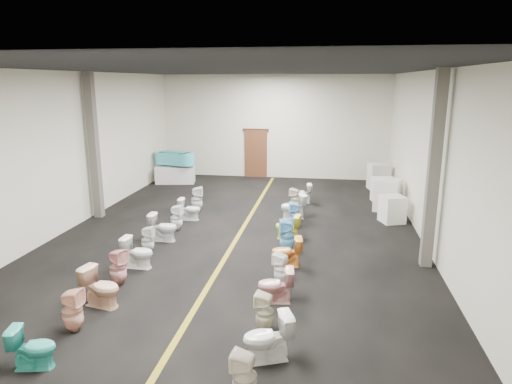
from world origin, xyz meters
TOP-DOWN VIEW (x-y plane):
  - floor at (0.00, 0.00)m, footprint 16.00×16.00m
  - ceiling at (0.00, 0.00)m, footprint 16.00×16.00m
  - wall_back at (0.00, 8.00)m, footprint 10.00×0.00m
  - wall_front at (0.00, -8.00)m, footprint 10.00×0.00m
  - wall_left at (-5.00, 0.00)m, footprint 0.00×16.00m
  - wall_right at (5.00, 0.00)m, footprint 0.00×16.00m
  - aisle_stripe at (0.00, 0.00)m, footprint 0.12×15.60m
  - back_door at (-0.80, 7.94)m, footprint 1.00×0.10m
  - door_frame at (-0.80, 7.95)m, footprint 1.15×0.08m
  - column_left at (-4.75, 1.00)m, footprint 0.25×0.25m
  - column_right at (4.75, -1.50)m, footprint 0.25×0.25m
  - display_table at (-3.98, 6.18)m, footprint 1.73×1.10m
  - bathtub at (-3.98, 6.18)m, footprint 1.82×0.98m
  - appliance_crate_a at (4.40, 1.86)m, footprint 0.82×0.82m
  - appliance_crate_b at (4.40, 3.18)m, footprint 0.98×0.98m
  - appliance_crate_c at (4.40, 4.30)m, footprint 0.86×0.86m
  - appliance_crate_d at (4.40, 6.30)m, footprint 0.85×0.85m
  - toilet_left_0 at (-1.86, -6.55)m, footprint 0.73×0.51m
  - toilet_left_1 at (-1.84, -5.49)m, footprint 0.36×0.35m
  - toilet_left_2 at (-1.79, -4.56)m, footprint 0.84×0.58m
  - toilet_left_3 at (-1.90, -3.61)m, footprint 0.47×0.47m
  - toilet_left_4 at (-1.86, -2.69)m, footprint 0.74×0.44m
  - toilet_left_5 at (-1.99, -1.78)m, footprint 0.33×0.32m
  - toilet_left_6 at (-1.92, -0.85)m, footprint 0.76×0.45m
  - toilet_left_7 at (-1.87, 0.08)m, footprint 0.37×0.36m
  - toilet_left_8 at (-1.79, 1.12)m, footprint 0.68×0.40m
  - toilet_left_9 at (-1.84, 2.06)m, footprint 0.45×0.44m
  - toilet_right_0 at (1.41, -6.77)m, footprint 0.38×0.37m
  - toilet_right_1 at (1.59, -5.82)m, footprint 0.87×0.68m
  - toilet_right_2 at (1.42, -4.95)m, footprint 0.37×0.36m
  - toilet_right_3 at (1.49, -3.89)m, footprint 0.74×0.48m
  - toilet_right_4 at (1.51, -3.06)m, footprint 0.42×0.42m
  - toilet_right_5 at (1.54, -2.09)m, footprint 0.75×0.51m
  - toilet_right_6 at (1.46, -1.12)m, footprint 0.46×0.45m
  - toilet_right_7 at (1.38, -0.18)m, footprint 0.72×0.46m
  - toilet_right_8 at (1.51, 0.88)m, footprint 0.40×0.40m
  - toilet_right_9 at (1.38, 1.73)m, footprint 0.88×0.68m
  - toilet_right_10 at (1.37, 2.77)m, footprint 0.42×0.42m
  - toilet_right_11 at (1.53, 3.69)m, footprint 0.73×0.48m

SIDE VIEW (x-z plane):
  - floor at x=0.00m, z-range 0.00..0.00m
  - aisle_stripe at x=0.00m, z-range 0.00..0.01m
  - toilet_left_0 at x=-1.86m, z-range 0.00..0.68m
  - toilet_left_8 at x=-1.79m, z-range 0.00..0.69m
  - toilet_right_7 at x=1.38m, z-range 0.00..0.70m
  - toilet_right_4 at x=1.51m, z-range 0.00..0.70m
  - toilet_left_5 at x=-1.99m, z-range 0.00..0.70m
  - toilet_right_11 at x=1.53m, z-range 0.00..0.70m
  - toilet_right_2 at x=1.42m, z-range 0.00..0.70m
  - toilet_right_3 at x=1.49m, z-range 0.00..0.71m
  - display_table at x=-3.98m, z-range 0.00..0.71m
  - toilet_right_5 at x=1.54m, z-range 0.00..0.71m
  - toilet_right_10 at x=1.37m, z-range 0.00..0.74m
  - toilet_left_4 at x=-1.86m, z-range 0.00..0.74m
  - toilet_right_0 at x=1.41m, z-range 0.00..0.74m
  - toilet_left_7 at x=-1.87m, z-range 0.00..0.76m
  - toilet_left_6 at x=-1.92m, z-range 0.00..0.76m
  - toilet_right_8 at x=1.51m, z-range 0.00..0.77m
  - toilet_right_1 at x=1.59m, z-range 0.00..0.78m
  - toilet_left_2 at x=-1.79m, z-range 0.00..0.78m
  - toilet_left_1 at x=-1.84m, z-range 0.00..0.78m
  - toilet_left_3 at x=-1.90m, z-range 0.00..0.79m
  - toilet_right_9 at x=1.38m, z-range 0.00..0.80m
  - appliance_crate_a at x=4.40m, z-range 0.00..0.82m
  - toilet_left_9 at x=-1.84m, z-range 0.00..0.84m
  - toilet_right_6 at x=1.46m, z-range 0.00..0.84m
  - appliance_crate_c at x=4.40m, z-range 0.00..0.86m
  - appliance_crate_d at x=4.40m, z-range 0.00..1.03m
  - appliance_crate_b at x=4.40m, z-range 0.00..1.06m
  - back_door at x=-0.80m, z-range 0.00..2.10m
  - bathtub at x=-3.98m, z-range 0.79..1.34m
  - door_frame at x=-0.80m, z-range 2.07..2.17m
  - wall_back at x=0.00m, z-range -2.75..7.25m
  - wall_front at x=0.00m, z-range -2.75..7.25m
  - wall_left at x=-5.00m, z-range -5.75..10.25m
  - wall_right at x=5.00m, z-range -5.75..10.25m
  - column_left at x=-4.75m, z-range 0.00..4.50m
  - column_right at x=4.75m, z-range 0.00..4.50m
  - ceiling at x=0.00m, z-range 4.50..4.50m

